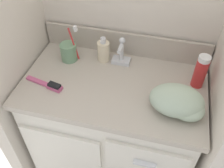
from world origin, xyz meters
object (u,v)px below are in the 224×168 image
(shaving_cream_can, at_px, (201,72))
(hand_towel, at_px, (179,102))
(toothbrush_cup, at_px, (69,52))
(soap_dispenser, at_px, (103,51))
(hairbrush, at_px, (49,85))

(shaving_cream_can, height_order, hand_towel, shaving_cream_can)
(toothbrush_cup, distance_m, hand_towel, 0.59)
(shaving_cream_can, xyz_separation_m, hand_towel, (-0.08, -0.18, -0.03))
(soap_dispenser, relative_size, hand_towel, 0.61)
(soap_dispenser, distance_m, hand_towel, 0.46)
(shaving_cream_can, xyz_separation_m, hairbrush, (-0.65, -0.18, -0.07))
(hairbrush, bearing_deg, hand_towel, 12.05)
(soap_dispenser, xyz_separation_m, shaving_cream_can, (0.46, -0.07, 0.02))
(toothbrush_cup, height_order, hairbrush, toothbrush_cup)
(toothbrush_cup, relative_size, soap_dispenser, 1.44)
(toothbrush_cup, xyz_separation_m, shaving_cream_can, (0.63, -0.03, 0.03))
(shaving_cream_can, height_order, hairbrush, shaving_cream_can)
(soap_dispenser, xyz_separation_m, hairbrush, (-0.19, -0.25, -0.05))
(hairbrush, relative_size, hand_towel, 0.86)
(soap_dispenser, distance_m, hairbrush, 0.32)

